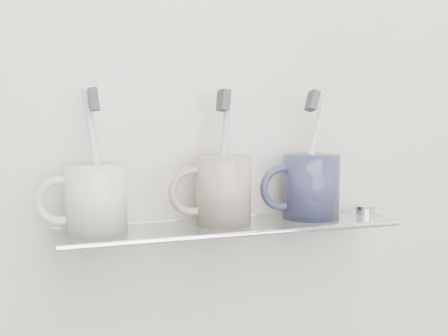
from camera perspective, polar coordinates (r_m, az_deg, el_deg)
name	(u,v)px	position (r m, az deg, el deg)	size (l,w,h in m)	color
wall_back	(217,121)	(0.87, -0.69, 4.80)	(2.50, 2.50, 0.00)	beige
shelf_glass	(231,227)	(0.83, 0.68, -5.96)	(0.50, 0.12, 0.01)	silver
shelf_rail	(244,234)	(0.78, 2.09, -6.76)	(0.01, 0.01, 0.50)	silver
bracket_left	(82,238)	(0.83, -14.26, -6.87)	(0.02, 0.02, 0.03)	silver
bracket_right	(339,219)	(0.96, 11.59, -5.10)	(0.02, 0.02, 0.03)	silver
mug_left	(96,199)	(0.78, -12.83, -3.09)	(0.08, 0.08, 0.09)	silver
mug_left_handle	(60,201)	(0.78, -16.30, -3.22)	(0.07, 0.07, 0.01)	silver
toothbrush_left	(95,159)	(0.78, -12.92, 0.90)	(0.01, 0.01, 0.19)	silver
bristles_left	(94,99)	(0.77, -13.06, 6.81)	(0.01, 0.02, 0.03)	#3A3A3E
mug_center	(223,190)	(0.82, -0.06, -2.23)	(0.08, 0.08, 0.10)	silver
mug_center_handle	(193,191)	(0.81, -3.19, -2.38)	(0.07, 0.07, 0.01)	silver
toothbrush_center	(223,155)	(0.82, -0.06, 1.28)	(0.01, 0.01, 0.19)	#98A6B6
bristles_center	(223,100)	(0.81, -0.06, 6.90)	(0.01, 0.02, 0.03)	#3A3A3E
mug_right	(311,186)	(0.88, 8.84, -1.83)	(0.09, 0.09, 0.10)	#1E2140
mug_right_handle	(282,188)	(0.86, 5.89, -1.99)	(0.07, 0.07, 0.01)	#1E2140
toothbrush_right	(312,153)	(0.87, 8.89, 1.52)	(0.01, 0.01, 0.19)	silver
bristles_right	(312,101)	(0.87, 8.98, 6.76)	(0.01, 0.02, 0.03)	#3A3A3E
chrome_cap	(365,210)	(0.94, 14.15, -4.12)	(0.03, 0.03, 0.01)	silver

